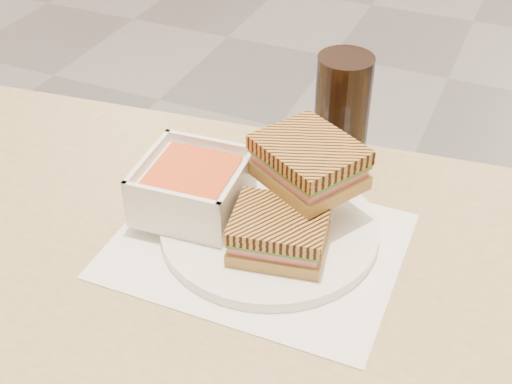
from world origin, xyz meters
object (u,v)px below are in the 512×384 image
at_px(main_table, 223,348).
at_px(panini_lower, 279,232).
at_px(cola_glass, 342,111).
at_px(soup_bowl, 193,189).
at_px(plate, 270,229).

height_order(main_table, panini_lower, panini_lower).
bearing_deg(cola_glass, soup_bowl, -123.09).
relative_size(panini_lower, cola_glass, 0.77).
bearing_deg(soup_bowl, main_table, -49.66).
relative_size(plate, panini_lower, 2.18).
relative_size(main_table, soup_bowl, 9.15).
distance_m(main_table, cola_glass, 0.37).
bearing_deg(plate, main_table, -100.00).
bearing_deg(soup_bowl, plate, 4.20).
height_order(main_table, plate, plate).
bearing_deg(panini_lower, plate, 126.75).
distance_m(main_table, panini_lower, 0.18).
xyz_separation_m(main_table, plate, (0.02, 0.11, 0.12)).
distance_m(plate, panini_lower, 0.06).
xyz_separation_m(plate, cola_glass, (0.03, 0.20, 0.07)).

